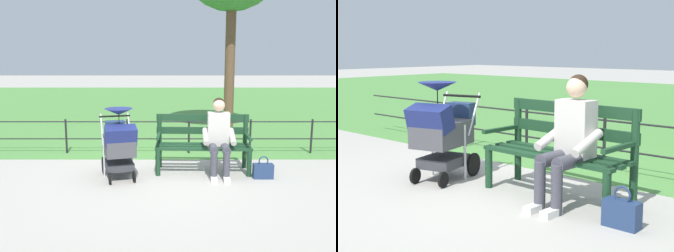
% 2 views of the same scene
% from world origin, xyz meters
% --- Properties ---
extents(ground_plane, '(60.00, 60.00, 0.00)m').
position_xyz_m(ground_plane, '(0.00, 0.00, 0.00)').
color(ground_plane, '#ADA89E').
extents(park_bench, '(1.62, 0.65, 0.96)m').
position_xyz_m(park_bench, '(-0.79, -0.12, 0.53)').
color(park_bench, '#193D23').
rests_on(park_bench, ground).
extents(person_on_bench, '(0.54, 0.74, 1.28)m').
position_xyz_m(person_on_bench, '(-1.04, 0.11, 0.68)').
color(person_on_bench, '#42424C').
rests_on(person_on_bench, ground).
extents(stroller, '(0.70, 0.98, 1.15)m').
position_xyz_m(stroller, '(0.59, 0.30, 0.59)').
color(stroller, black).
rests_on(stroller, ground).
extents(handbag, '(0.32, 0.14, 0.37)m').
position_xyz_m(handbag, '(-1.74, 0.32, 0.13)').
color(handbag, navy).
rests_on(handbag, ground).
extents(park_fence, '(8.69, 0.04, 0.70)m').
position_xyz_m(park_fence, '(-0.50, -1.28, 0.42)').
color(park_fence, black).
rests_on(park_fence, ground).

